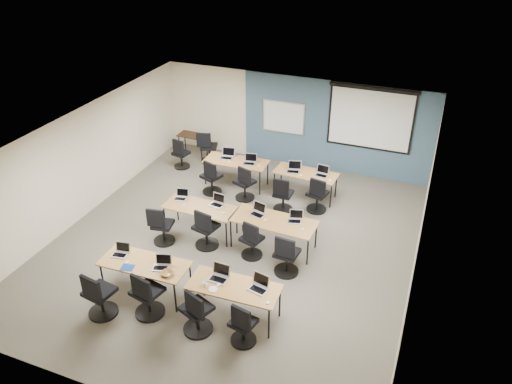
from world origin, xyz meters
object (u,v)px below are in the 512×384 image
at_px(projector_screen, 371,115).
at_px(laptop_11, 322,173).
at_px(laptop_6, 258,212).
at_px(laptop_7, 295,218).
at_px(training_table_front_left, 145,265).
at_px(laptop_2, 219,275).
at_px(laptop_8, 227,155).
at_px(laptop_9, 250,161).
at_px(training_table_mid_left, 200,209).
at_px(task_chair_5, 206,232).
at_px(task_chair_1, 147,298).
at_px(task_chair_11, 317,197).
at_px(laptop_5, 218,202).
at_px(training_table_back_left, 236,162).
at_px(task_chair_9, 245,186).
at_px(training_table_front_right, 234,288).
at_px(task_chair_10, 283,197).
at_px(training_table_mid_right, 274,222).
at_px(spare_chair_a, 208,150).
at_px(task_chair_6, 252,242).
at_px(laptop_0, 121,252).
at_px(task_chair_2, 197,315).
at_px(spare_chair_b, 181,156).
at_px(task_chair_0, 99,298).
at_px(laptop_4, 181,196).
at_px(laptop_10, 294,169).
at_px(task_chair_8, 211,180).
at_px(laptop_3, 259,285).
at_px(task_chair_4, 161,228).
at_px(utility_table, 193,138).
at_px(task_chair_7, 286,258).
at_px(task_chair_3, 243,327).
at_px(laptop_1, 162,264).

xyz_separation_m(projector_screen, laptop_11, (-0.84, -1.72, -1.09)).
xyz_separation_m(laptop_6, laptop_7, (0.87, 0.05, -0.00)).
relative_size(training_table_front_left, laptop_11, 5.39).
relative_size(laptop_2, laptop_8, 0.99).
bearing_deg(laptop_9, training_table_front_left, -105.38).
bearing_deg(training_table_mid_left, training_table_front_left, -90.90).
bearing_deg(task_chair_5, laptop_2, -43.49).
bearing_deg(task_chair_1, task_chair_11, 80.08).
height_order(laptop_2, laptop_5, laptop_2).
height_order(training_table_back_left, task_chair_9, task_chair_9).
bearing_deg(training_table_front_right, task_chair_10, 93.48).
relative_size(laptop_7, task_chair_9, 0.31).
relative_size(training_table_mid_right, laptop_7, 6.15).
bearing_deg(spare_chair_a, laptop_8, -57.46).
distance_m(projector_screen, task_chair_6, 5.21).
bearing_deg(laptop_0, task_chair_1, -43.34).
distance_m(training_table_mid_right, laptop_2, 2.26).
relative_size(task_chair_2, spare_chair_b, 1.07).
bearing_deg(task_chair_6, task_chair_2, -76.20).
xyz_separation_m(task_chair_2, laptop_6, (-0.01, 3.11, 0.37)).
xyz_separation_m(task_chair_5, task_chair_11, (1.95, 2.42, -0.01)).
bearing_deg(task_chair_0, laptop_4, 100.42).
distance_m(projector_screen, laptop_10, 2.62).
bearing_deg(laptop_11, task_chair_5, -114.52).
bearing_deg(task_chair_8, task_chair_5, -47.44).
bearing_deg(task_chair_5, laptop_9, 104.62).
height_order(training_table_front_left, laptop_6, laptop_6).
distance_m(training_table_front_left, task_chair_0, 1.05).
xyz_separation_m(laptop_5, task_chair_5, (0.03, -0.72, -0.36)).
height_order(training_table_mid_right, laptop_3, laptop_3).
bearing_deg(training_table_front_left, task_chair_4, 108.70).
height_order(laptop_9, utility_table, laptop_9).
height_order(task_chair_2, laptop_9, task_chair_2).
height_order(laptop_6, task_chair_6, laptop_6).
distance_m(training_table_mid_left, task_chair_0, 3.24).
relative_size(laptop_5, task_chair_10, 0.33).
relative_size(task_chair_1, laptop_10, 3.01).
distance_m(laptop_3, laptop_6, 2.53).
distance_m(task_chair_1, utility_table, 6.91).
bearing_deg(task_chair_2, laptop_11, 102.78).
bearing_deg(laptop_10, task_chair_1, -116.71).
distance_m(task_chair_7, spare_chair_a, 5.70).
height_order(training_table_mid_right, task_chair_8, task_chair_8).
xyz_separation_m(task_chair_3, task_chair_10, (-0.78, 4.49, 0.01)).
bearing_deg(laptop_1, task_chair_9, 71.55).
distance_m(training_table_front_right, task_chair_11, 4.25).
bearing_deg(task_chair_5, task_chair_2, -54.94).
distance_m(training_table_mid_right, spare_chair_a, 4.73).
height_order(training_table_front_right, task_chair_3, task_chair_3).
relative_size(laptop_2, laptop_10, 1.02).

